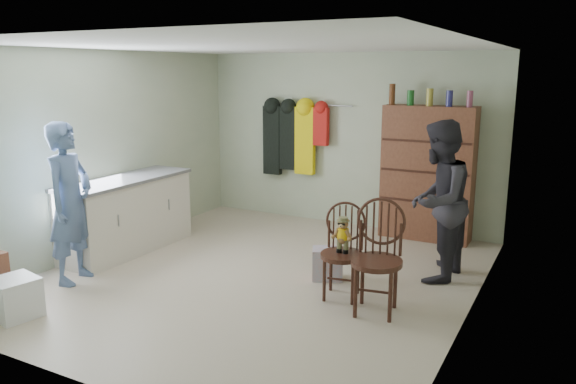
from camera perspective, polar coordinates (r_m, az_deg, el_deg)
The scene contains 11 objects.
ground_plane at distance 6.36m, azimuth -2.87°, elevation -8.50°, with size 5.00×5.00×0.00m, color beige.
room_walls at distance 6.44m, azimuth -0.58°, elevation 6.25°, with size 5.00×5.00×5.00m.
counter at distance 7.37m, azimuth -16.06°, elevation -2.21°, with size 0.64×1.86×0.94m.
plastic_tub at distance 5.89m, azimuth -25.96°, elevation -9.61°, with size 0.39×0.37×0.37m, color white.
chair_front at distance 5.67m, azimuth 5.61°, elevation -5.28°, with size 0.50×0.50×0.96m.
chair_far at distance 5.37m, azimuth 9.13°, elevation -6.07°, with size 0.55×0.55×1.08m.
striped_bag at distance 6.23m, azimuth 4.03°, elevation -7.28°, with size 0.33×0.26×0.35m, color #E57278.
person_left at distance 6.41m, azimuth -21.28°, elevation -1.06°, with size 0.63×0.42×1.74m, color slate.
person_right at distance 6.25m, azimuth 14.99°, elevation -0.91°, with size 0.85×0.66×1.75m, color #2D2B33.
dresser at distance 7.73m, azimuth 13.98°, elevation 1.91°, with size 1.20×0.39×2.08m.
coat_rack at distance 8.49m, azimuth 0.48°, elevation 5.51°, with size 1.42×0.12×1.09m.
Camera 1 is at (3.06, -5.09, 2.27)m, focal length 35.00 mm.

